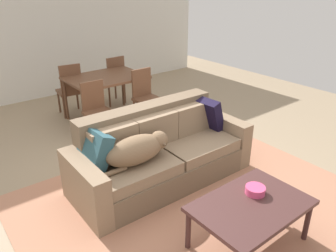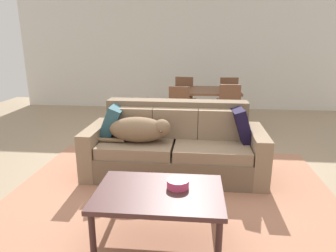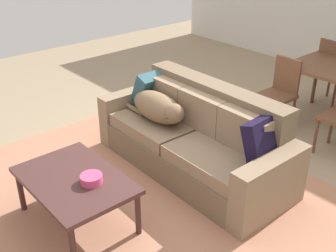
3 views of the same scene
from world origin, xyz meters
name	(u,v)px [view 2 (image 2 of 3)]	position (x,y,z in m)	size (l,w,h in m)	color
ground_plane	(165,173)	(0.00, 0.00, 0.00)	(10.00, 10.00, 0.00)	#9E886A
back_partition	(181,53)	(0.00, 4.00, 1.35)	(8.00, 0.12, 2.70)	silver
area_rug	(169,205)	(0.13, -0.78, 0.01)	(3.57, 3.28, 0.01)	#B6795B
couch	(175,147)	(0.13, 0.05, 0.34)	(2.20, 0.91, 0.89)	brown
dog_on_left_cushion	(140,129)	(-0.28, -0.11, 0.61)	(0.87, 0.35, 0.31)	#7F6247
throw_pillow_by_left_arm	(112,121)	(-0.68, 0.11, 0.64)	(0.15, 0.42, 0.42)	#2D5661
throw_pillow_by_right_arm	(241,125)	(0.94, 0.09, 0.65)	(0.13, 0.43, 0.43)	black
coffee_table	(159,197)	(0.10, -1.34, 0.41)	(1.04, 0.71, 0.46)	#4A2C2A
bowl_on_coffee_table	(178,184)	(0.24, -1.26, 0.49)	(0.19, 0.19, 0.07)	#EA4C7F
dining_table	(206,93)	(0.56, 2.13, 0.69)	(1.24, 0.93, 0.76)	brown
dining_chair_near_left	(178,110)	(0.08, 1.55, 0.48)	(0.41, 0.41, 0.88)	brown
dining_chair_near_right	(230,110)	(0.96, 1.53, 0.51)	(0.40, 0.40, 0.93)	brown
dining_chair_far_left	(185,97)	(0.15, 2.66, 0.51)	(0.45, 0.45, 0.94)	brown
dining_chair_far_right	(228,98)	(1.03, 2.70, 0.51)	(0.41, 0.41, 0.93)	brown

